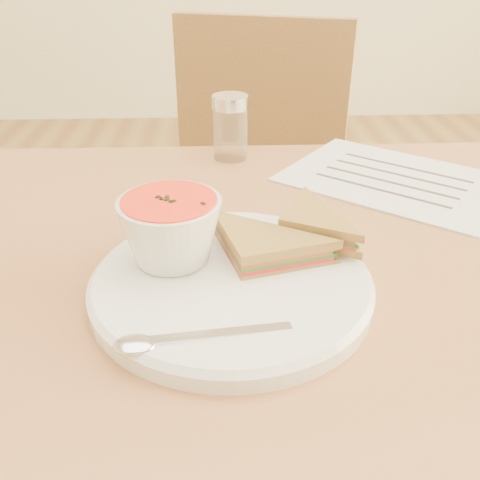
{
  "coord_description": "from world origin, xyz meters",
  "views": [
    {
      "loc": [
        -0.1,
        -0.55,
        1.07
      ],
      "look_at": [
        -0.08,
        -0.07,
        0.8
      ],
      "focal_mm": 40.0,
      "sensor_mm": 36.0,
      "label": 1
    }
  ],
  "objects_px": {
    "plate": "(231,285)",
    "soup_bowl": "(171,233)",
    "chair_far": "(240,240)",
    "condiment_shaker": "(230,128)",
    "dining_table": "(288,454)"
  },
  "relations": [
    {
      "from": "chair_far",
      "to": "condiment_shaker",
      "type": "relative_size",
      "value": 8.87
    },
    {
      "from": "dining_table",
      "to": "soup_bowl",
      "type": "distance_m",
      "value": 0.46
    },
    {
      "from": "plate",
      "to": "condiment_shaker",
      "type": "xyz_separation_m",
      "value": [
        0.01,
        0.38,
        0.04
      ]
    },
    {
      "from": "plate",
      "to": "condiment_shaker",
      "type": "bearing_deg",
      "value": 88.61
    },
    {
      "from": "plate",
      "to": "condiment_shaker",
      "type": "height_order",
      "value": "condiment_shaker"
    },
    {
      "from": "plate",
      "to": "soup_bowl",
      "type": "relative_size",
      "value": 2.71
    },
    {
      "from": "chair_far",
      "to": "condiment_shaker",
      "type": "distance_m",
      "value": 0.41
    },
    {
      "from": "chair_far",
      "to": "plate",
      "type": "distance_m",
      "value": 0.68
    },
    {
      "from": "dining_table",
      "to": "condiment_shaker",
      "type": "distance_m",
      "value": 0.52
    },
    {
      "from": "chair_far",
      "to": "soup_bowl",
      "type": "bearing_deg",
      "value": 98.23
    },
    {
      "from": "plate",
      "to": "dining_table",
      "type": "bearing_deg",
      "value": 46.12
    },
    {
      "from": "chair_far",
      "to": "soup_bowl",
      "type": "distance_m",
      "value": 0.68
    },
    {
      "from": "chair_far",
      "to": "plate",
      "type": "bearing_deg",
      "value": 104.36
    },
    {
      "from": "soup_bowl",
      "to": "condiment_shaker",
      "type": "xyz_separation_m",
      "value": [
        0.07,
        0.35,
        -0.0
      ]
    },
    {
      "from": "plate",
      "to": "condiment_shaker",
      "type": "relative_size",
      "value": 2.81
    }
  ]
}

